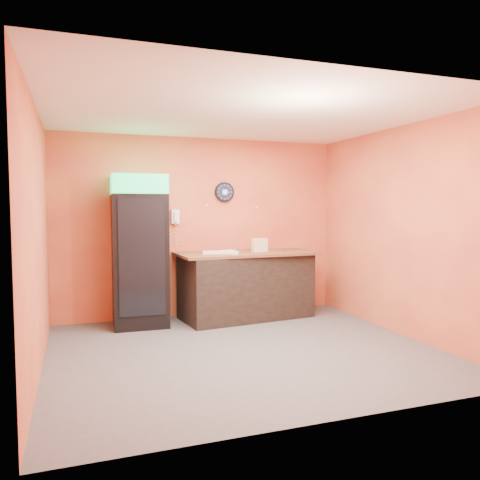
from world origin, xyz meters
name	(u,v)px	position (x,y,z in m)	size (l,w,h in m)	color
floor	(244,350)	(0.00, 0.00, 0.00)	(4.50, 4.50, 0.00)	#47474C
back_wall	(201,227)	(0.00, 2.00, 1.40)	(4.50, 0.02, 2.80)	orange
left_wall	(37,238)	(-2.25, 0.00, 1.40)	(0.02, 4.00, 2.80)	orange
right_wall	(401,231)	(2.25, 0.00, 1.40)	(0.02, 4.00, 2.80)	orange
ceiling	(244,114)	(0.00, 0.00, 2.80)	(4.50, 4.00, 0.02)	white
beverage_cooler	(140,253)	(-1.01, 1.60, 1.06)	(0.79, 0.80, 2.17)	black
prep_counter	(246,286)	(0.60, 1.56, 0.49)	(1.97, 0.88, 0.99)	black
wall_clock	(224,192)	(0.38, 1.97, 1.96)	(0.31, 0.06, 0.31)	black
wall_phone	(175,217)	(-0.42, 1.95, 1.57)	(0.12, 0.10, 0.22)	white
butcher_paper	(246,253)	(0.60, 1.56, 1.01)	(2.12, 0.96, 0.04)	brown
sub_roll_stack	(260,245)	(0.80, 1.50, 1.13)	(0.26, 0.12, 0.21)	beige
wrapped_sandwich_left	(213,253)	(0.03, 1.44, 1.05)	(0.31, 0.12, 0.04)	silver
wrapped_sandwich_mid	(229,253)	(0.26, 1.35, 1.05)	(0.29, 0.11, 0.04)	silver
wrapped_sandwich_right	(227,251)	(0.29, 1.55, 1.04)	(0.27, 0.10, 0.04)	silver
kitchen_tool	(236,250)	(0.47, 1.66, 1.06)	(0.06, 0.06, 0.06)	silver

